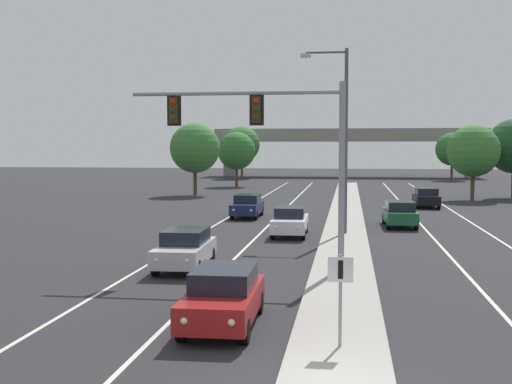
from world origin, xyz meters
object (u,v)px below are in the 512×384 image
car_receding_black (426,197)px  tree_far_right_c (452,149)px  car_oncoming_red (223,296)px  car_oncoming_silver (185,248)px  car_oncoming_white (290,221)px  tree_far_right_a (473,151)px  tree_far_left_c (195,148)px  overhead_signal_mast (273,134)px  street_lamp_median (342,130)px  median_sign_post (340,287)px  tree_far_left_b (237,151)px  tree_far_left_a (242,144)px  car_receding_green (400,213)px  car_oncoming_navy (247,206)px

car_receding_black → tree_far_right_c: tree_far_right_c is taller
car_oncoming_red → car_oncoming_silver: 8.51m
car_oncoming_white → tree_far_right_c: 63.56m
car_oncoming_red → car_oncoming_white: 18.12m
car_oncoming_silver → tree_far_right_a: size_ratio=0.66×
tree_far_left_c → car_oncoming_silver: bearing=-77.1°
tree_far_right_a → tree_far_left_c: 26.39m
overhead_signal_mast → street_lamp_median: street_lamp_median is taller
median_sign_post → tree_far_right_c: size_ratio=0.32×
tree_far_left_b → tree_far_left_a: bearing=97.6°
overhead_signal_mast → median_sign_post: (2.76, -9.76, -3.77)m
car_receding_green → car_receding_black: bearing=76.9°
car_oncoming_navy → tree_far_left_c: 21.30m
street_lamp_median → tree_far_right_a: (11.52, 25.41, -1.33)m
street_lamp_median → tree_far_right_a: size_ratio=1.46×
median_sign_post → car_receding_green: size_ratio=0.49×
car_oncoming_silver → tree_far_left_b: tree_far_left_b is taller
street_lamp_median → tree_far_right_c: bearing=76.1°
tree_far_left_a → tree_far_left_b: bearing=-82.4°
median_sign_post → street_lamp_median: 20.82m
car_oncoming_red → tree_far_right_a: size_ratio=0.66×
car_oncoming_white → tree_far_left_c: 30.65m
tree_far_right_c → tree_far_left_b: bearing=-146.5°
car_oncoming_navy → tree_far_left_b: (-6.61, 33.68, 3.51)m
car_oncoming_silver → car_receding_green: (9.54, 15.07, 0.00)m
car_oncoming_navy → car_receding_green: (9.99, -3.81, 0.00)m
car_oncoming_silver → tree_far_left_c: bearing=102.9°
car_oncoming_silver → tree_far_right_a: 40.22m
street_lamp_median → tree_far_left_b: 44.01m
median_sign_post → tree_far_right_c: 82.32m
street_lamp_median → car_oncoming_white: 5.70m
car_oncoming_silver → car_receding_green: 17.84m
car_oncoming_red → car_receding_green: bearing=74.4°
overhead_signal_mast → tree_far_left_b: size_ratio=1.26×
overhead_signal_mast → street_lamp_median: (2.52, 10.63, 0.44)m
tree_far_right_c → tree_far_left_a: bearing=178.0°
car_receding_black → tree_far_right_a: (4.97, 7.81, 3.65)m
car_oncoming_white → car_oncoming_red: bearing=-90.6°
street_lamp_median → tree_far_right_a: street_lamp_median is taller
car_receding_black → tree_far_right_c: 43.91m
car_oncoming_navy → tree_far_right_c: size_ratio=0.66×
street_lamp_median → car_receding_green: bearing=52.1°
median_sign_post → tree_far_right_c: (14.72, 80.94, 2.87)m
car_oncoming_red → tree_far_left_c: tree_far_left_c is taller
tree_far_left_b → tree_far_left_a: tree_far_left_a is taller
car_receding_green → tree_far_left_c: bearing=128.4°
median_sign_post → tree_far_left_a: tree_far_left_a is taller
street_lamp_median → car_receding_green: street_lamp_median is taller
car_oncoming_white → tree_far_left_c: size_ratio=0.62×
tree_far_right_c → tree_far_left_c: (-29.76, -33.01, 0.26)m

